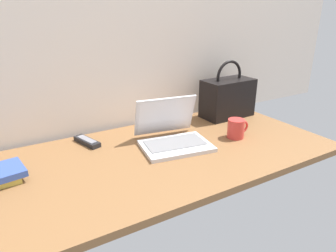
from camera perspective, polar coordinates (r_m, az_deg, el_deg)
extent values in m
cube|color=brown|center=(1.36, -1.78, -5.68)|extent=(1.60, 0.76, 0.03)
cube|color=silver|center=(1.40, 1.52, -3.74)|extent=(0.34, 0.27, 0.02)
cube|color=slate|center=(1.41, 1.29, -3.12)|extent=(0.29, 0.18, 0.00)
cube|color=silver|center=(1.49, -0.57, 2.03)|extent=(0.31, 0.12, 0.19)
cube|color=white|center=(1.48, -0.49, 2.03)|extent=(0.28, 0.10, 0.17)
cylinder|color=red|center=(1.54, 12.58, -0.47)|extent=(0.08, 0.08, 0.09)
torus|color=red|center=(1.57, 13.85, -0.15)|extent=(0.06, 0.01, 0.06)
cylinder|color=brown|center=(1.52, 12.70, 0.97)|extent=(0.07, 0.07, 0.00)
cube|color=black|center=(1.49, -14.90, -2.83)|extent=(0.09, 0.17, 0.02)
cube|color=slate|center=(1.49, -14.94, -2.39)|extent=(0.07, 0.12, 0.00)
cube|color=black|center=(1.82, 11.06, 5.13)|extent=(0.30, 0.17, 0.22)
torus|color=black|center=(1.79, 11.35, 9.13)|extent=(0.18, 0.02, 0.18)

